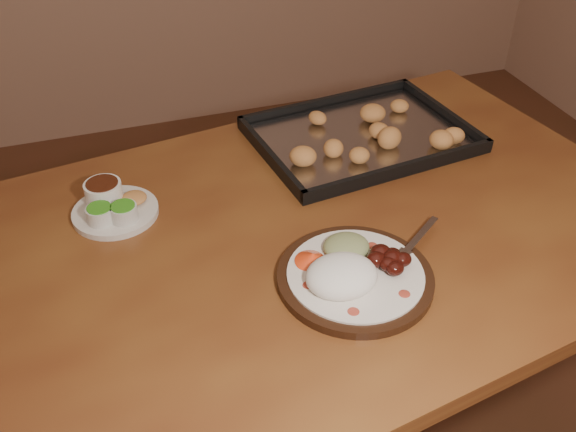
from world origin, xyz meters
name	(u,v)px	position (x,y,z in m)	size (l,w,h in m)	color
dining_table	(291,271)	(0.10, 0.11, 0.65)	(1.62, 1.13, 0.75)	brown
dinner_plate	(352,272)	(0.16, -0.05, 0.77)	(0.35, 0.28, 0.06)	black
condiment_saucer	(112,205)	(-0.22, 0.28, 0.77)	(0.17, 0.17, 0.06)	silver
baking_tray	(361,134)	(0.37, 0.39, 0.77)	(0.52, 0.41, 0.05)	black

